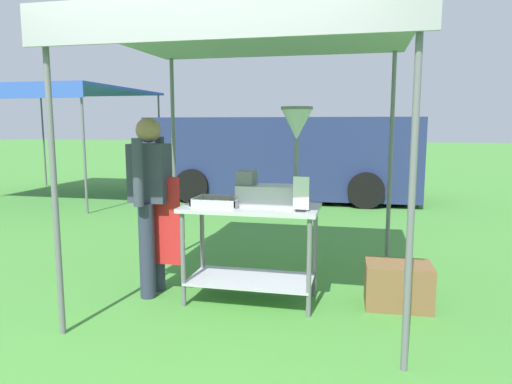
% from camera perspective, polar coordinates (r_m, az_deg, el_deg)
% --- Properties ---
extents(ground_plane, '(70.00, 70.00, 0.00)m').
position_cam_1_polar(ground_plane, '(9.23, 5.56, -1.53)').
color(ground_plane, '#478E38').
extents(stall_canopy, '(2.64, 2.42, 2.34)m').
position_cam_1_polar(stall_canopy, '(4.16, -0.32, 17.94)').
color(stall_canopy, slate).
rests_on(stall_canopy, ground).
extents(donut_cart, '(1.17, 0.60, 0.85)m').
position_cam_1_polar(donut_cart, '(4.11, -0.61, -5.11)').
color(donut_cart, '#B7B7BC').
rests_on(donut_cart, ground).
extents(donut_tray, '(0.40, 0.34, 0.07)m').
position_cam_1_polar(donut_tray, '(4.08, -4.69, -1.35)').
color(donut_tray, '#B7B7BC').
rests_on(donut_tray, donut_cart).
extents(donut_fryer, '(0.63, 0.28, 0.84)m').
position_cam_1_polar(donut_fryer, '(4.01, 2.69, 2.83)').
color(donut_fryer, '#B7B7BC').
rests_on(donut_fryer, donut_cart).
extents(menu_sign, '(0.13, 0.05, 0.28)m').
position_cam_1_polar(menu_sign, '(3.80, 5.48, -0.53)').
color(menu_sign, black).
rests_on(menu_sign, donut_cart).
extents(vendor, '(0.45, 0.53, 1.61)m').
position_cam_1_polar(vendor, '(4.33, -12.61, -0.59)').
color(vendor, '#2D3347').
rests_on(vendor, ground).
extents(supply_crate, '(0.56, 0.40, 0.38)m').
position_cam_1_polar(supply_crate, '(4.27, 16.84, -10.74)').
color(supply_crate, brown).
rests_on(supply_crate, ground).
extents(van_navy, '(5.50, 2.23, 1.69)m').
position_cam_1_polar(van_navy, '(9.93, 3.35, 4.29)').
color(van_navy, navy).
rests_on(van_navy, ground).
extents(neighbour_tent, '(3.33, 3.34, 2.28)m').
position_cam_1_polar(neighbour_tent, '(10.81, -23.14, 11.07)').
color(neighbour_tent, slate).
rests_on(neighbour_tent, ground).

